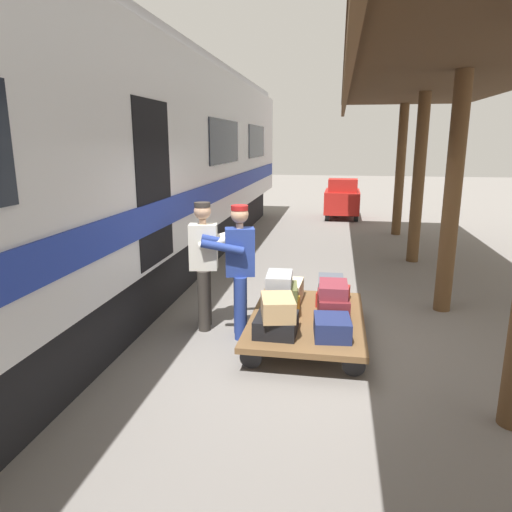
# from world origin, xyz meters

# --- Properties ---
(ground_plane) EXTENTS (60.00, 60.00, 0.00)m
(ground_plane) POSITION_xyz_m (0.00, 0.00, 0.00)
(ground_plane) COLOR slate
(platform_canopy) EXTENTS (3.20, 15.78, 3.56)m
(platform_canopy) POSITION_xyz_m (-1.77, -0.00, 3.25)
(platform_canopy) COLOR brown
(platform_canopy) RESTS_ON ground_plane
(train_car) EXTENTS (3.02, 21.57, 4.00)m
(train_car) POSITION_xyz_m (3.52, 0.00, 2.06)
(train_car) COLOR #B7BABF
(train_car) RESTS_ON ground_plane
(luggage_cart) EXTENTS (1.40, 2.14, 0.32)m
(luggage_cart) POSITION_xyz_m (0.10, -0.03, 0.28)
(luggage_cart) COLOR brown
(luggage_cart) RESTS_ON ground_plane
(suitcase_navy_fabric) EXTENTS (0.44, 0.52, 0.23)m
(suitcase_navy_fabric) POSITION_xyz_m (-0.22, 0.56, 0.43)
(suitcase_navy_fabric) COLOR navy
(suitcase_navy_fabric) RESTS_ON luggage_cart
(suitcase_black_hardshell) EXTENTS (0.48, 0.55, 0.21)m
(suitcase_black_hardshell) POSITION_xyz_m (0.41, 0.56, 0.42)
(suitcase_black_hardshell) COLOR black
(suitcase_black_hardshell) RESTS_ON luggage_cart
(suitcase_maroon_trunk) EXTENTS (0.41, 0.65, 0.30)m
(suitcase_maroon_trunk) POSITION_xyz_m (-0.22, -0.03, 0.47)
(suitcase_maroon_trunk) COLOR maroon
(suitcase_maroon_trunk) RESTS_ON luggage_cart
(suitcase_cream_canvas) EXTENTS (0.42, 0.57, 0.27)m
(suitcase_cream_canvas) POSITION_xyz_m (0.41, -0.62, 0.45)
(suitcase_cream_canvas) COLOR beige
(suitcase_cream_canvas) RESTS_ON luggage_cart
(suitcase_yellow_case) EXTENTS (0.41, 0.51, 0.19)m
(suitcase_yellow_case) POSITION_xyz_m (0.41, -0.03, 0.42)
(suitcase_yellow_case) COLOR gold
(suitcase_yellow_case) RESTS_ON luggage_cart
(suitcase_red_plastic) EXTENTS (0.46, 0.58, 0.19)m
(suitcase_red_plastic) POSITION_xyz_m (-0.22, -0.62, 0.42)
(suitcase_red_plastic) COLOR #AD231E
(suitcase_red_plastic) RESTS_ON luggage_cart
(suitcase_tan_vintage) EXTENTS (0.46, 0.58, 0.24)m
(suitcase_tan_vintage) POSITION_xyz_m (0.39, 0.58, 0.64)
(suitcase_tan_vintage) COLOR tan
(suitcase_tan_vintage) RESTS_ON suitcase_black_hardshell
(suitcase_slate_roller) EXTENTS (0.35, 0.56, 0.16)m
(suitcase_slate_roller) POSITION_xyz_m (-0.18, -0.60, 0.59)
(suitcase_slate_roller) COLOR #4C515B
(suitcase_slate_roller) RESTS_ON suitcase_red_plastic
(suitcase_burgundy_valise) EXTENTS (0.36, 0.52, 0.15)m
(suitcase_burgundy_valise) POSITION_xyz_m (-0.21, -0.04, 0.70)
(suitcase_burgundy_valise) COLOR maroon
(suitcase_burgundy_valise) RESTS_ON suitcase_maroon_trunk
(suitcase_olive_duffel) EXTENTS (0.44, 0.49, 0.19)m
(suitcase_olive_duffel) POSITION_xyz_m (0.43, -0.07, 0.61)
(suitcase_olive_duffel) COLOR brown
(suitcase_olive_duffel) RESTS_ON suitcase_yellow_case
(suitcase_gray_aluminum) EXTENTS (0.33, 0.51, 0.15)m
(suitcase_gray_aluminum) POSITION_xyz_m (0.46, -0.05, 0.78)
(suitcase_gray_aluminum) COLOR #9EA0A5
(suitcase_gray_aluminum) RESTS_ON suitcase_olive_duffel
(porter_in_overalls) EXTENTS (0.72, 0.54, 1.70)m
(porter_in_overalls) POSITION_xyz_m (0.97, -0.03, 0.93)
(porter_in_overalls) COLOR navy
(porter_in_overalls) RESTS_ON ground_plane
(porter_by_door) EXTENTS (0.71, 0.50, 1.70)m
(porter_by_door) POSITION_xyz_m (1.46, -0.24, 0.93)
(porter_by_door) COLOR #332D28
(porter_by_door) RESTS_ON ground_plane
(baggage_tug) EXTENTS (1.13, 1.72, 1.30)m
(baggage_tug) POSITION_xyz_m (-0.38, -9.97, 0.63)
(baggage_tug) COLOR #B21E19
(baggage_tug) RESTS_ON ground_plane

